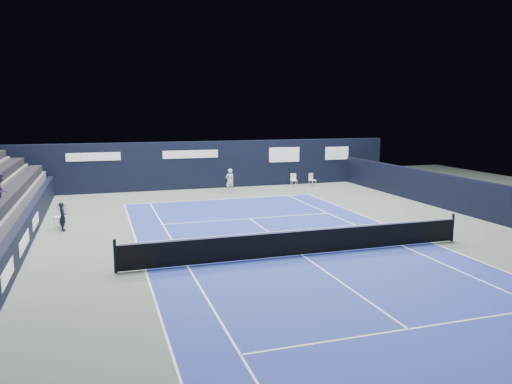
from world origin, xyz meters
The scene contains 12 objects.
ground centered at (0.00, 2.00, 0.00)m, with size 48.00×48.00×0.00m, color #4F5E54.
court_surface centered at (0.00, 0.00, 0.00)m, with size 10.97×23.77×0.01m, color navy.
enclosure_wall_right centered at (10.50, 6.00, 0.90)m, with size 0.30×22.00×1.80m, color black.
folding_chair_back_a centered at (5.89, 15.43, 0.58)m, with size 0.42×0.44×0.87m.
folding_chair_back_b centered at (7.10, 15.10, 0.50)m, with size 0.49×0.48×0.88m.
line_judge_chair centered at (-8.40, 7.18, 0.61)m, with size 0.61×0.60×1.07m.
line_judge centered at (-8.32, 6.51, 0.62)m, with size 0.45×0.30×1.24m, color black.
court_markings centered at (0.00, 0.00, 0.01)m, with size 11.03×23.83×0.00m.
tennis_net centered at (0.00, 0.00, 0.51)m, with size 12.90×0.10×1.10m.
back_sponsor_wall centered at (0.01, 16.50, 1.55)m, with size 26.00×0.63×3.10m.
side_barrier_left centered at (-9.50, 5.97, 0.60)m, with size 0.33×22.00×1.20m.
tennis_player centered at (1.05, 14.07, 0.76)m, with size 0.61×0.84×1.51m.
Camera 1 is at (-6.79, -15.84, 5.09)m, focal length 35.00 mm.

